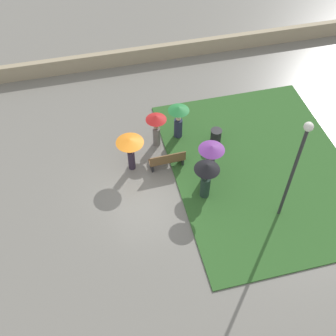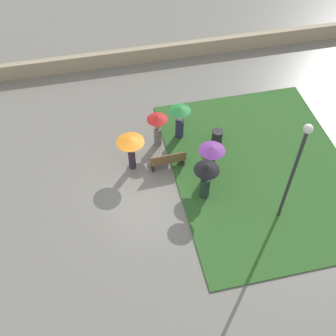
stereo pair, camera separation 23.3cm
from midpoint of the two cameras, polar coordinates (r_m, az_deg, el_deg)
name	(u,v)px [view 1 (the left image)]	position (r m, az deg, el deg)	size (l,w,h in m)	color
ground_plane	(141,188)	(17.58, -4.05, -2.73)	(90.00, 90.00, 0.00)	slate
lawn_patch_near	(260,168)	(18.62, 12.06, 0.05)	(7.48, 9.84, 0.06)	#2D5B26
parapet_wall	(109,59)	(23.72, -8.31, 14.34)	(45.00, 0.35, 0.87)	tan
park_bench	(167,160)	(17.92, -0.47, 1.06)	(1.57, 0.46, 0.90)	brown
lamp_post	(296,162)	(14.95, 16.58, 0.83)	(0.32, 0.32, 4.89)	#2D2D30
trash_bin	(216,137)	(19.05, 6.13, 4.19)	(0.52, 0.52, 0.83)	#232326
crowd_person_purple	(211,156)	(17.07, 5.44, 1.66)	(1.07, 1.07, 1.83)	black
crowd_person_red	(156,125)	(18.40, -1.97, 5.90)	(0.91, 0.91, 1.72)	slate
crowd_person_orange	(130,146)	(17.33, -5.54, 3.02)	(1.16, 1.16, 1.76)	#2D2333
crowd_person_black	(206,175)	(16.34, 4.80, -0.97)	(1.01, 1.01, 1.92)	#1E3328
crowd_person_green	(178,118)	(18.78, 1.06, 6.76)	(0.95, 0.95, 1.78)	#282D47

